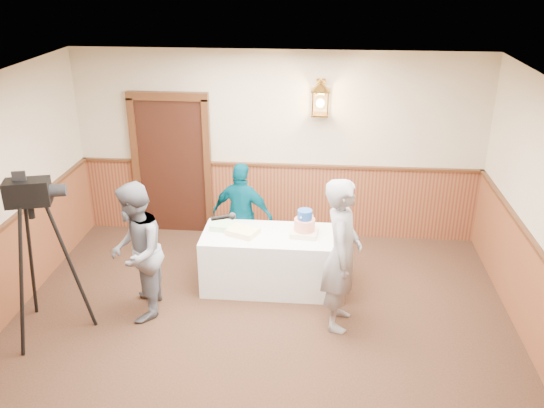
{
  "coord_description": "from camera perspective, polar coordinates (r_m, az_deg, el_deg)",
  "views": [
    {
      "loc": [
        0.65,
        -4.59,
        3.97
      ],
      "look_at": [
        0.07,
        1.7,
        1.25
      ],
      "focal_mm": 38.0,
      "sensor_mm": 36.0,
      "label": 1
    }
  ],
  "objects": [
    {
      "name": "interviewer",
      "position": [
        6.83,
        -13.32,
        -4.68
      ],
      "size": [
        1.55,
        0.9,
        1.67
      ],
      "rotation": [
        0.0,
        0.0,
        -1.41
      ],
      "color": "slate",
      "rests_on": "ground"
    },
    {
      "name": "tiered_cake",
      "position": [
        7.21,
        3.25,
        -2.1
      ],
      "size": [
        0.36,
        0.36,
        0.34
      ],
      "rotation": [
        0.0,
        0.0,
        -0.11
      ],
      "color": "beige",
      "rests_on": "display_table"
    },
    {
      "name": "display_table",
      "position": [
        7.44,
        0.14,
        -5.59
      ],
      "size": [
        1.8,
        0.8,
        0.75
      ],
      "primitive_type": "cube",
      "color": "white",
      "rests_on": "ground"
    },
    {
      "name": "sheet_cake_yellow",
      "position": [
        7.25,
        -2.91,
        -2.74
      ],
      "size": [
        0.45,
        0.4,
        0.08
      ],
      "primitive_type": "cube",
      "rotation": [
        0.0,
        0.0,
        -0.4
      ],
      "color": "#FFE098",
      "rests_on": "display_table"
    },
    {
      "name": "tv_camera_rig",
      "position": [
        6.85,
        -21.89,
        -5.79
      ],
      "size": [
        0.73,
        0.68,
        1.85
      ],
      "rotation": [
        0.0,
        0.0,
        0.29
      ],
      "color": "black",
      "rests_on": "ground"
    },
    {
      "name": "ground",
      "position": [
        6.1,
        -2.26,
        -17.32
      ],
      "size": [
        7.0,
        7.0,
        0.0
      ],
      "primitive_type": "plane",
      "color": "black",
      "rests_on": "ground"
    },
    {
      "name": "assistant_p",
      "position": [
        7.81,
        -2.94,
        -1.13
      ],
      "size": [
        0.93,
        0.57,
        1.48
      ],
      "primitive_type": "imported",
      "rotation": [
        0.0,
        0.0,
        2.89
      ],
      "color": "#003B4B",
      "rests_on": "ground"
    },
    {
      "name": "baker",
      "position": [
        6.5,
        6.92,
        -5.01
      ],
      "size": [
        0.5,
        0.7,
        1.81
      ],
      "primitive_type": "imported",
      "rotation": [
        0.0,
        0.0,
        1.47
      ],
      "color": "gray",
      "rests_on": "ground"
    },
    {
      "name": "sheet_cake_green",
      "position": [
        7.42,
        -4.78,
        -2.17
      ],
      "size": [
        0.34,
        0.29,
        0.07
      ],
      "primitive_type": "cube",
      "rotation": [
        0.0,
        0.0,
        -0.1
      ],
      "color": "#A6E9A4",
      "rests_on": "display_table"
    },
    {
      "name": "room_shell",
      "position": [
        5.65,
        -2.46,
        -2.4
      ],
      "size": [
        6.02,
        7.02,
        2.81
      ],
      "color": "#BBAC8C",
      "rests_on": "ground"
    }
  ]
}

